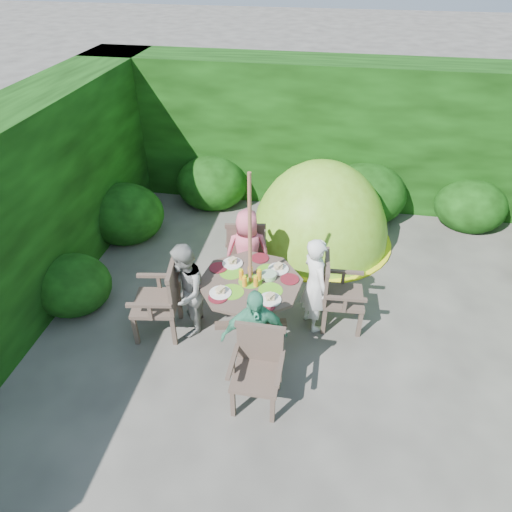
% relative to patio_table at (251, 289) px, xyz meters
% --- Properties ---
extents(ground, '(60.00, 60.00, 0.00)m').
position_rel_patio_table_xyz_m(ground, '(0.87, -0.17, -0.64)').
color(ground, '#43413C').
rests_on(ground, ground).
extents(hedge_enclosure, '(9.00, 9.00, 2.50)m').
position_rel_patio_table_xyz_m(hedge_enclosure, '(0.87, 1.16, 0.61)').
color(hedge_enclosure, black).
rests_on(hedge_enclosure, ground).
extents(patio_table, '(1.57, 1.57, 0.91)m').
position_rel_patio_table_xyz_m(patio_table, '(0.00, 0.00, 0.00)').
color(patio_table, '#3E3129').
rests_on(patio_table, ground).
extents(parasol_pole, '(0.05, 0.05, 2.20)m').
position_rel_patio_table_xyz_m(parasol_pole, '(-0.00, -0.00, 0.46)').
color(parasol_pole, brown).
rests_on(parasol_pole, ground).
extents(garden_chair_right, '(0.55, 0.61, 0.96)m').
position_rel_patio_table_xyz_m(garden_chair_right, '(1.06, 0.27, -0.12)').
color(garden_chair_right, '#3E3129').
rests_on(garden_chair_right, ground).
extents(garden_chair_left, '(0.63, 0.69, 1.02)m').
position_rel_patio_table_xyz_m(garden_chair_left, '(-1.06, -0.26, -0.09)').
color(garden_chair_left, '#3E3129').
rests_on(garden_chair_left, ground).
extents(garden_chair_back, '(0.64, 0.59, 0.95)m').
position_rel_patio_table_xyz_m(garden_chair_back, '(-0.27, 1.06, -0.13)').
color(garden_chair_back, '#3E3129').
rests_on(garden_chair_back, ground).
extents(garden_chair_front, '(0.55, 0.49, 0.91)m').
position_rel_patio_table_xyz_m(garden_chair_front, '(0.27, -1.07, -0.15)').
color(garden_chair_front, '#3E3129').
rests_on(garden_chair_front, ground).
extents(child_right, '(0.53, 0.58, 1.33)m').
position_rel_patio_table_xyz_m(child_right, '(0.77, 0.18, 0.03)').
color(child_right, white).
rests_on(child_right, ground).
extents(child_left, '(0.59, 0.70, 1.28)m').
position_rel_patio_table_xyz_m(child_left, '(-0.78, -0.19, 0.00)').
color(child_left, '#999994').
rests_on(child_left, ground).
extents(child_back, '(0.69, 0.54, 1.26)m').
position_rel_patio_table_xyz_m(child_back, '(-0.19, 0.78, -0.00)').
color(child_back, '#E75F79').
rests_on(child_back, ground).
extents(child_front, '(0.79, 0.51, 1.25)m').
position_rel_patio_table_xyz_m(child_front, '(0.18, -0.78, -0.01)').
color(child_front, '#47A67E').
rests_on(child_front, ground).
extents(dome_tent, '(2.79, 2.79, 2.73)m').
position_rel_patio_table_xyz_m(dome_tent, '(0.73, 2.20, -0.64)').
color(dome_tent, '#7AB222').
rests_on(dome_tent, ground).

